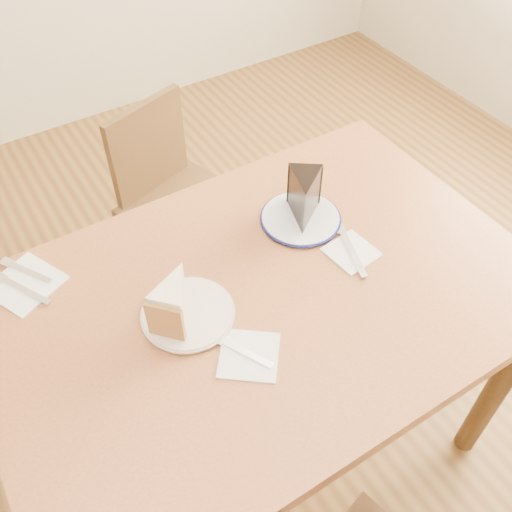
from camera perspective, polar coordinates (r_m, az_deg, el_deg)
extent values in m
plane|color=#462B12|center=(1.89, 0.57, -18.03)|extent=(4.00, 4.00, 0.00)
cube|color=#5E3019|center=(1.26, 0.82, -4.21)|extent=(1.20, 0.80, 0.04)
cylinder|color=black|center=(1.71, 23.13, -11.76)|extent=(0.06, 0.06, 0.71)
cylinder|color=black|center=(1.69, -21.95, -11.72)|extent=(0.06, 0.06, 0.71)
cylinder|color=black|center=(1.95, 8.74, 2.28)|extent=(0.06, 0.06, 0.71)
cube|color=#321F0F|center=(1.97, -6.80, 4.64)|extent=(0.46, 0.46, 0.04)
cylinder|color=#321F0F|center=(2.27, -6.42, 4.59)|extent=(0.03, 0.03, 0.37)
cylinder|color=#321F0F|center=(2.14, -12.17, 0.16)|extent=(0.03, 0.03, 0.37)
cylinder|color=#321F0F|center=(2.12, -0.40, 0.98)|extent=(0.03, 0.03, 0.37)
cylinder|color=#321F0F|center=(1.97, -6.18, -4.06)|extent=(0.03, 0.03, 0.37)
cube|color=#321F0F|center=(1.95, -10.76, 10.59)|extent=(0.30, 0.12, 0.33)
cylinder|color=silver|center=(1.21, -6.81, -5.76)|extent=(0.19, 0.19, 0.01)
cylinder|color=white|center=(1.40, 4.47, 3.76)|extent=(0.19, 0.19, 0.01)
cube|color=white|center=(1.15, -0.70, -9.89)|extent=(0.16, 0.16, 0.00)
cube|color=white|center=(1.34, 9.52, 0.39)|extent=(0.12, 0.12, 0.00)
cube|color=white|center=(1.36, -22.06, -2.59)|extent=(0.18, 0.18, 0.00)
cube|color=silver|center=(1.15, -1.39, -9.46)|extent=(0.08, 0.13, 0.00)
cube|color=silver|center=(1.34, 9.51, 0.57)|extent=(0.07, 0.17, 0.00)
cube|color=silver|center=(1.38, -21.97, -1.39)|extent=(0.08, 0.13, 0.00)
cube|color=silver|center=(1.35, -22.34, -3.06)|extent=(0.09, 0.15, 0.00)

